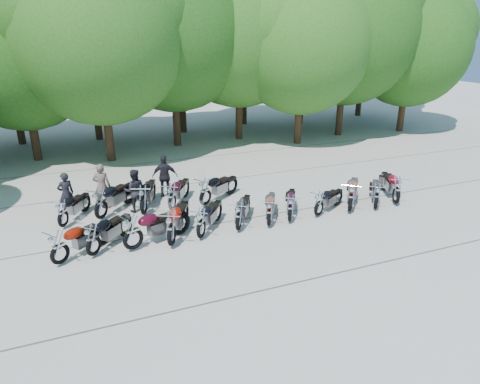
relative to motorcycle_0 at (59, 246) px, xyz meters
name	(u,v)px	position (x,y,z in m)	size (l,w,h in m)	color
ground	(256,237)	(6.17, -0.43, -0.64)	(90.00, 90.00, 0.00)	gray
tree_2	(21,57)	(-1.08, 12.41, 4.67)	(7.31, 7.31, 8.97)	#3A2614
tree_3	(98,36)	(2.60, 10.81, 5.68)	(8.70, 8.70, 10.67)	#3A2614
tree_4	(172,29)	(6.71, 12.66, 6.00)	(9.13, 9.13, 11.20)	#3A2614
tree_5	(239,30)	(10.78, 12.77, 5.93)	(9.04, 9.04, 11.10)	#3A2614
tree_6	(302,44)	(13.72, 10.38, 5.17)	(8.00, 8.00, 9.82)	#3A2614
tree_7	(346,33)	(17.37, 11.35, 5.75)	(8.79, 8.79, 10.79)	#3A2614
tree_8	(410,48)	(22.00, 10.77, 4.84)	(7.53, 7.53, 9.25)	#3A2614
tree_10	(5,47)	(-2.12, 16.54, 5.02)	(7.78, 7.78, 9.55)	#3A2614
tree_11	(89,49)	(2.41, 15.99, 4.86)	(7.56, 7.56, 9.28)	#3A2614
tree_12	(180,44)	(7.97, 16.03, 5.09)	(7.88, 7.88, 9.67)	#3A2614
tree_13	(244,38)	(12.86, 17.04, 5.40)	(8.31, 8.31, 10.20)	#3A2614
tree_14	(304,41)	(16.85, 15.66, 5.19)	(8.02, 8.02, 9.84)	#3A2614
tree_15	(367,24)	(22.79, 16.59, 6.39)	(9.67, 9.67, 11.86)	#3A2614
motorcycle_0	(59,246)	(0.00, 0.00, 0.00)	(0.69, 2.26, 1.28)	maroon
motorcycle_1	(93,238)	(0.96, 0.17, -0.01)	(0.68, 2.23, 1.26)	black
motorcycle_2	(132,231)	(2.16, 0.10, 0.06)	(0.75, 2.46, 1.39)	#3C0816
motorcycle_3	(171,227)	(3.34, -0.09, 0.06)	(0.76, 2.48, 1.40)	#9E0F05
motorcycle_4	(201,222)	(4.39, 0.09, -0.01)	(0.67, 2.21, 1.25)	black
motorcycle_5	(239,215)	(5.77, 0.18, -0.02)	(0.66, 2.17, 1.23)	black
motorcycle_6	(269,211)	(6.90, 0.11, -0.04)	(0.64, 2.12, 1.20)	maroon
motorcycle_7	(290,207)	(7.76, 0.17, -0.04)	(0.65, 2.12, 1.20)	#380722
motorcycle_8	(319,203)	(9.00, 0.20, -0.06)	(0.62, 2.03, 1.15)	black
motorcycle_9	(351,196)	(10.33, 0.10, 0.05)	(0.74, 2.44, 1.38)	maroon
motorcycle_10	(377,196)	(11.43, -0.03, -0.04)	(0.64, 2.11, 1.19)	black
motorcycle_11	(397,189)	(12.49, 0.08, 0.04)	(0.73, 2.39, 1.35)	maroon
motorcycle_12	(62,212)	(0.12, 2.73, -0.03)	(0.65, 2.14, 1.21)	black
motorcycle_13	(100,203)	(1.43, 2.92, 0.06)	(0.76, 2.48, 1.40)	black
motorcycle_14	(143,199)	(2.94, 2.75, 0.04)	(0.73, 2.41, 1.36)	black
motorcycle_15	(172,196)	(4.03, 2.74, 0.01)	(0.69, 2.28, 1.29)	#320616
motorcycle_16	(205,191)	(5.37, 2.76, 0.03)	(0.72, 2.36, 1.33)	black
rider_0	(66,194)	(0.29, 4.02, 0.19)	(0.60, 0.39, 1.65)	black
rider_1	(135,191)	(2.73, 3.31, 0.21)	(0.82, 0.64, 1.70)	black
rider_2	(165,176)	(4.15, 4.40, 0.26)	(1.05, 0.44, 1.80)	black
rider_3	(102,186)	(1.61, 4.11, 0.27)	(0.66, 0.44, 1.82)	brown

